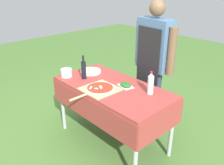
{
  "coord_description": "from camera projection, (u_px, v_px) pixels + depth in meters",
  "views": [
    {
      "loc": [
        1.85,
        -1.72,
        1.96
      ],
      "look_at": [
        -0.01,
        0.0,
        0.83
      ],
      "focal_mm": 38.0,
      "sensor_mm": 36.0,
      "label": 1
    }
  ],
  "objects": [
    {
      "name": "mixing_tub",
      "position": [
        66.0,
        73.0,
        3.03
      ],
      "size": [
        0.14,
        0.14,
        0.1
      ],
      "primitive_type": "cylinder",
      "color": "silver",
      "rests_on": "prep_table"
    },
    {
      "name": "pizza_on_peel",
      "position": [
        99.0,
        89.0,
        2.68
      ],
      "size": [
        0.38,
        0.6,
        0.05
      ],
      "rotation": [
        0.0,
        0.0,
        -0.01
      ],
      "color": "#D1B27F",
      "rests_on": "prep_table"
    },
    {
      "name": "plate_stack",
      "position": [
        91.0,
        71.0,
        3.17
      ],
      "size": [
        0.28,
        0.28,
        0.03
      ],
      "color": "beige",
      "rests_on": "prep_table"
    },
    {
      "name": "ground_plane",
      "position": [
        112.0,
        140.0,
        3.1
      ],
      "size": [
        12.0,
        12.0,
        0.0
      ],
      "primitive_type": "plane",
      "color": "#517F38"
    },
    {
      "name": "prep_table",
      "position": [
        113.0,
        93.0,
        2.82
      ],
      "size": [
        1.46,
        0.75,
        0.79
      ],
      "color": "#A83D38",
      "rests_on": "ground"
    },
    {
      "name": "oil_bottle",
      "position": [
        84.0,
        70.0,
        2.93
      ],
      "size": [
        0.06,
        0.06,
        0.3
      ],
      "color": "black",
      "rests_on": "prep_table"
    },
    {
      "name": "person_cook",
      "position": [
        154.0,
        57.0,
        3.04
      ],
      "size": [
        0.64,
        0.25,
        1.72
      ],
      "rotation": [
        0.0,
        0.0,
        3.05
      ],
      "color": "#333D56",
      "rests_on": "ground"
    },
    {
      "name": "herb_container",
      "position": [
        126.0,
        85.0,
        2.76
      ],
      "size": [
        0.21,
        0.17,
        0.04
      ],
      "rotation": [
        0.0,
        0.0,
        -0.23
      ],
      "color": "silver",
      "rests_on": "prep_table"
    },
    {
      "name": "water_bottle",
      "position": [
        151.0,
        83.0,
        2.55
      ],
      "size": [
        0.07,
        0.07,
        0.26
      ],
      "color": "silver",
      "rests_on": "prep_table"
    }
  ]
}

